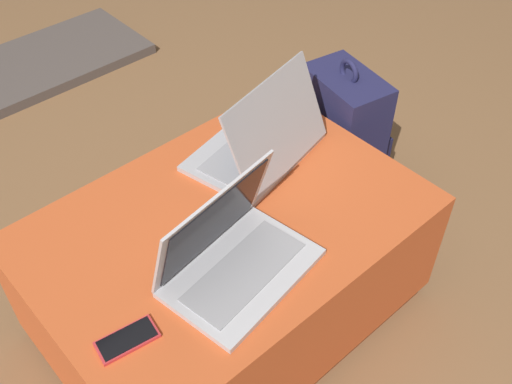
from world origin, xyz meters
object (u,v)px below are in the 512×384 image
at_px(laptop_near, 232,255).
at_px(backpack, 343,139).
at_px(cell_phone, 127,339).
at_px(laptop_far, 261,143).

distance_m(laptop_near, backpack, 0.83).
relative_size(laptop_near, cell_phone, 2.77).
height_order(laptop_far, cell_phone, laptop_far).
bearing_deg(cell_phone, laptop_far, 121.03).
xyz_separation_m(cell_phone, backpack, (1.04, 0.29, -0.19)).
bearing_deg(backpack, laptop_near, 122.37).
relative_size(laptop_far, backpack, 0.76).
bearing_deg(laptop_near, backpack, 12.66).
relative_size(laptop_near, backpack, 0.70).
bearing_deg(backpack, cell_phone, 116.47).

